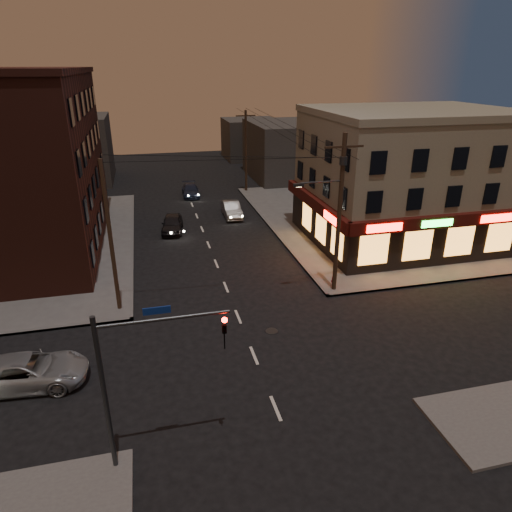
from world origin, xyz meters
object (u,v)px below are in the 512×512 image
object	(u,v)px
suv_cross	(27,371)
fire_hydrant	(334,281)
sedan_near	(172,224)
sedan_far	(191,190)
sedan_mid	(232,209)

from	to	relation	value
suv_cross	fire_hydrant	distance (m)	18.42
suv_cross	sedan_near	bearing A→B (deg)	-17.57
suv_cross	sedan_far	bearing A→B (deg)	-14.64
sedan_near	sedan_far	world-z (taller)	sedan_near
sedan_mid	suv_cross	bearing A→B (deg)	-120.19
suv_cross	sedan_far	distance (m)	33.18
sedan_near	sedan_far	size ratio (longest dim) A/B	0.98
sedan_mid	fire_hydrant	xyz separation A→B (m)	(3.53, -17.04, -0.15)
suv_cross	sedan_far	xyz separation A→B (m)	(10.92, 31.34, -0.10)
sedan_near	fire_hydrant	distance (m)	16.90
suv_cross	sedan_near	world-z (taller)	suv_cross
sedan_far	suv_cross	bearing A→B (deg)	-107.40
suv_cross	fire_hydrant	xyz separation A→B (m)	(17.50, 5.74, -0.16)
sedan_mid	sedan_far	distance (m)	9.09
sedan_near	fire_hydrant	xyz separation A→B (m)	(9.47, -14.00, -0.16)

